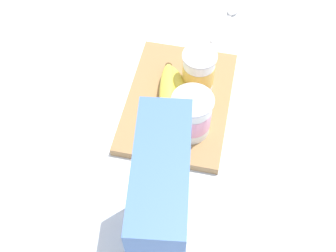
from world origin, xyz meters
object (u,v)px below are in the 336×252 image
object	(u,v)px
cereal_box	(162,211)
spoon	(228,17)
yogurt_cup_back	(192,115)
cutting_board	(178,102)
banana_bunch	(175,95)
yogurt_cup_front	(198,72)

from	to	relation	value
cereal_box	spoon	size ratio (longest dim) A/B	2.11
yogurt_cup_back	spoon	bearing A→B (deg)	175.03
cutting_board	spoon	xyz separation A→B (m)	(-0.27, 0.07, -0.00)
cereal_box	spoon	distance (m)	0.57
cutting_board	spoon	size ratio (longest dim) A/B	2.15
spoon	banana_bunch	bearing A→B (deg)	-14.65
yogurt_cup_front	cereal_box	bearing A→B (deg)	-0.05
cutting_board	yogurt_cup_front	xyz separation A→B (m)	(-0.04, 0.03, 0.05)
cutting_board	spoon	distance (m)	0.28
cutting_board	yogurt_cup_back	size ratio (longest dim) A/B	3.12
banana_bunch	yogurt_cup_back	bearing A→B (deg)	35.24
yogurt_cup_back	banana_bunch	xyz separation A→B (m)	(-0.06, -0.04, -0.03)
banana_bunch	yogurt_cup_front	bearing A→B (deg)	138.37
yogurt_cup_back	banana_bunch	size ratio (longest dim) A/B	0.51
cereal_box	yogurt_cup_front	world-z (taller)	cereal_box
cereal_box	yogurt_cup_back	bearing A→B (deg)	170.55
cereal_box	banana_bunch	distance (m)	0.30
cutting_board	cereal_box	distance (m)	0.32
cereal_box	cutting_board	bearing A→B (deg)	178.05
banana_bunch	spoon	world-z (taller)	banana_bunch
yogurt_cup_back	spoon	world-z (taller)	yogurt_cup_back
yogurt_cup_back	banana_bunch	bearing A→B (deg)	-144.76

